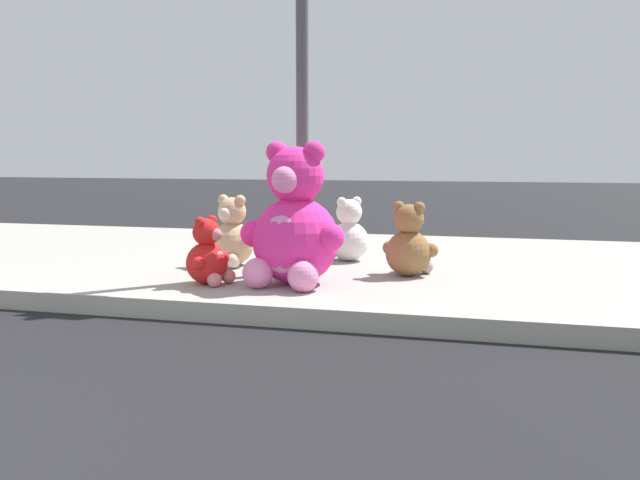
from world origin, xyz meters
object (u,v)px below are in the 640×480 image
sign_pole (302,80)px  plush_tan (231,237)px  plush_brown (409,246)px  plush_white (348,235)px  plush_pink_large (294,228)px  plush_red (209,257)px

sign_pole → plush_tan: sign_pole is taller
plush_brown → plush_white: bearing=135.6°
sign_pole → plush_pink_large: (0.09, -0.58, -1.23)m
plush_red → sign_pole: bearing=51.9°
plush_tan → plush_white: plush_tan is taller
sign_pole → plush_tan: size_ratio=4.73×
sign_pole → plush_red: (-0.59, -0.75, -1.47)m
plush_white → plush_red: bearing=-119.9°
plush_pink_large → plush_brown: bearing=36.3°
plush_tan → plush_pink_large: bearing=-41.3°
sign_pole → plush_pink_large: size_ratio=2.75×
plush_red → plush_white: bearing=60.1°
plush_pink_large → plush_white: bearing=82.6°
plush_brown → sign_pole: bearing=-177.0°
plush_tan → plush_white: bearing=29.0°
plush_tan → plush_white: 1.17m
plush_tan → plush_brown: bearing=-3.7°
plush_brown → plush_red: plush_brown is taller
plush_pink_large → plush_brown: size_ratio=1.78×
plush_pink_large → sign_pole: bearing=99.0°
plush_pink_large → plush_red: 0.74m
sign_pole → plush_red: bearing=-128.1°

